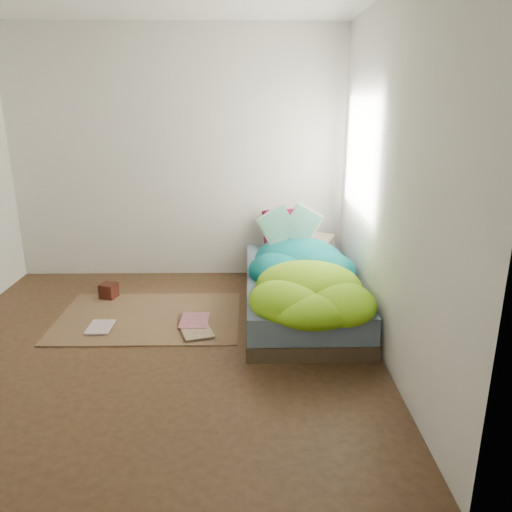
{
  "coord_description": "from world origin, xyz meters",
  "views": [
    {
      "loc": [
        0.75,
        -3.56,
        1.87
      ],
      "look_at": [
        0.81,
        0.75,
        0.51
      ],
      "focal_mm": 35.0,
      "sensor_mm": 36.0,
      "label": 1
    }
  ],
  "objects_px": {
    "wooden_box": "(109,291)",
    "floor_book_a": "(88,327)",
    "pillow_magenta": "(283,229)",
    "open_book": "(290,215)",
    "floor_book_b": "(180,321)",
    "bed": "(300,292)"
  },
  "relations": [
    {
      "from": "wooden_box",
      "to": "floor_book_a",
      "type": "relative_size",
      "value": 0.52
    },
    {
      "from": "pillow_magenta",
      "to": "open_book",
      "type": "distance_m",
      "value": 0.68
    },
    {
      "from": "wooden_box",
      "to": "floor_book_b",
      "type": "relative_size",
      "value": 0.44
    },
    {
      "from": "bed",
      "to": "open_book",
      "type": "distance_m",
      "value": 0.73
    },
    {
      "from": "bed",
      "to": "floor_book_a",
      "type": "distance_m",
      "value": 1.89
    },
    {
      "from": "bed",
      "to": "pillow_magenta",
      "type": "relative_size",
      "value": 4.89
    },
    {
      "from": "bed",
      "to": "floor_book_b",
      "type": "height_order",
      "value": "bed"
    },
    {
      "from": "wooden_box",
      "to": "floor_book_b",
      "type": "height_order",
      "value": "wooden_box"
    },
    {
      "from": "floor_book_b",
      "to": "wooden_box",
      "type": "bearing_deg",
      "value": 142.68
    },
    {
      "from": "open_book",
      "to": "floor_book_b",
      "type": "relative_size",
      "value": 1.58
    },
    {
      "from": "pillow_magenta",
      "to": "floor_book_b",
      "type": "bearing_deg",
      "value": -142.75
    },
    {
      "from": "pillow_magenta",
      "to": "bed",
      "type": "bearing_deg",
      "value": -97.17
    },
    {
      "from": "open_book",
      "to": "wooden_box",
      "type": "xyz_separation_m",
      "value": [
        -1.76,
        0.01,
        -0.75
      ]
    },
    {
      "from": "bed",
      "to": "open_book",
      "type": "bearing_deg",
      "value": 106.6
    },
    {
      "from": "pillow_magenta",
      "to": "floor_book_a",
      "type": "height_order",
      "value": "pillow_magenta"
    },
    {
      "from": "open_book",
      "to": "floor_book_b",
      "type": "height_order",
      "value": "open_book"
    },
    {
      "from": "pillow_magenta",
      "to": "wooden_box",
      "type": "xyz_separation_m",
      "value": [
        -1.74,
        -0.6,
        -0.46
      ]
    },
    {
      "from": "wooden_box",
      "to": "floor_book_a",
      "type": "height_order",
      "value": "wooden_box"
    },
    {
      "from": "wooden_box",
      "to": "pillow_magenta",
      "type": "bearing_deg",
      "value": 19.05
    },
    {
      "from": "bed",
      "to": "floor_book_b",
      "type": "distance_m",
      "value": 1.13
    },
    {
      "from": "floor_book_a",
      "to": "floor_book_b",
      "type": "distance_m",
      "value": 0.77
    },
    {
      "from": "pillow_magenta",
      "to": "floor_book_b",
      "type": "height_order",
      "value": "pillow_magenta"
    }
  ]
}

